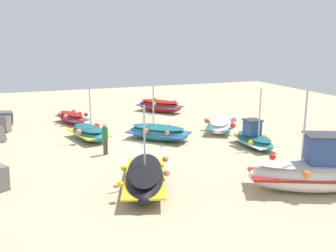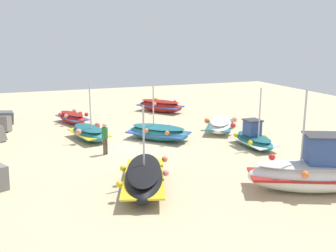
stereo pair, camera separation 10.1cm
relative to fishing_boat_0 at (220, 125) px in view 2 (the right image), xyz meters
name	(u,v)px [view 2 (the right image)]	position (x,y,z in m)	size (l,w,h in m)	color
ground_plane	(132,146)	(-1.40, 6.43, -0.42)	(49.84, 49.84, 0.00)	#C6B289
fishing_boat_0	(220,125)	(0.00, 0.00, 0.00)	(4.14, 3.43, 0.84)	white
fishing_boat_1	(311,172)	(-10.26, 1.45, 0.39)	(3.60, 5.12, 4.22)	white
fishing_boat_2	(144,177)	(-7.64, 7.59, 0.08)	(4.98, 2.99, 3.42)	black
fishing_boat_3	(88,133)	(0.77, 8.51, 0.03)	(3.63, 2.23, 3.61)	#1E6670
fishing_boat_4	(160,106)	(7.42, 1.60, 0.11)	(4.02, 3.56, 1.06)	maroon
fishing_boat_5	(72,117)	(5.68, 8.90, 0.01)	(3.35, 2.16, 0.84)	maroon
fishing_boat_6	(158,132)	(-0.78, 4.61, 0.06)	(3.84, 3.80, 3.32)	#1E6670
fishing_boat_7	(254,139)	(-4.04, 0.06, 0.06)	(3.20, 1.78, 3.45)	#1E6670
person_walking	(105,137)	(-2.51, 8.15, 0.56)	(0.32, 0.32, 1.69)	brown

